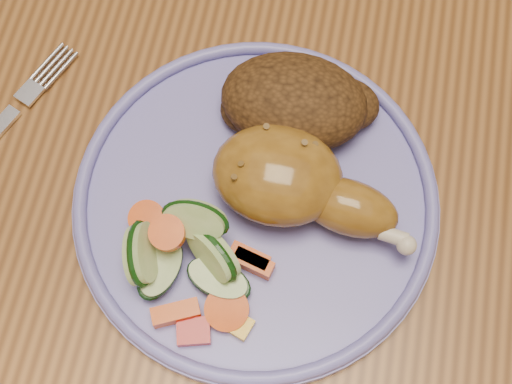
% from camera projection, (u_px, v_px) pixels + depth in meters
% --- Properties ---
extents(ground, '(4.00, 4.00, 0.00)m').
position_uv_depth(ground, '(277.00, 304.00, 1.26)').
color(ground, brown).
rests_on(ground, ground).
extents(dining_table, '(0.90, 1.40, 0.75)m').
position_uv_depth(dining_table, '(297.00, 139.00, 0.64)').
color(dining_table, brown).
rests_on(dining_table, ground).
extents(plate, '(0.27, 0.27, 0.01)m').
position_uv_depth(plate, '(256.00, 203.00, 0.52)').
color(plate, '#706BC1').
rests_on(plate, dining_table).
extents(plate_rim, '(0.27, 0.27, 0.01)m').
position_uv_depth(plate_rim, '(256.00, 197.00, 0.51)').
color(plate_rim, '#706BC1').
rests_on(plate_rim, plate).
extents(chicken_leg, '(0.15, 0.08, 0.05)m').
position_uv_depth(chicken_leg, '(295.00, 183.00, 0.50)').
color(chicken_leg, '#95651F').
rests_on(chicken_leg, plate).
extents(rice_pilaf, '(0.12, 0.08, 0.05)m').
position_uv_depth(rice_pilaf, '(297.00, 103.00, 0.53)').
color(rice_pilaf, '#472B11').
rests_on(rice_pilaf, plate).
extents(vegetable_pile, '(0.11, 0.10, 0.05)m').
position_uv_depth(vegetable_pile, '(189.00, 260.00, 0.48)').
color(vegetable_pile, '#A50A05').
rests_on(vegetable_pile, plate).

